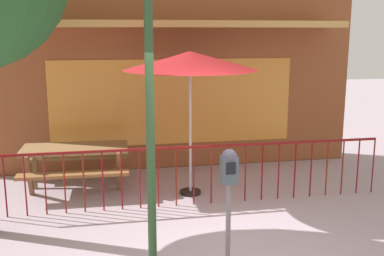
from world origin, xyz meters
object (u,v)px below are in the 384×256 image
picnic_table_left (76,156)px  street_lamp (149,58)px  patio_umbrella (190,61)px  parking_meter_near (229,178)px

picnic_table_left → street_lamp: 3.60m
patio_umbrella → street_lamp: (-0.89, -2.34, 0.19)m
parking_meter_near → street_lamp: 1.59m
patio_umbrella → parking_meter_near: size_ratio=1.66×
patio_umbrella → picnic_table_left: bearing=163.3°
picnic_table_left → street_lamp: (1.04, -2.91, 1.83)m
patio_umbrella → street_lamp: 2.51m
patio_umbrella → parking_meter_near: (-0.05, -2.64, -1.13)m
patio_umbrella → street_lamp: street_lamp is taller
parking_meter_near → street_lamp: (-0.84, 0.31, 1.32)m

